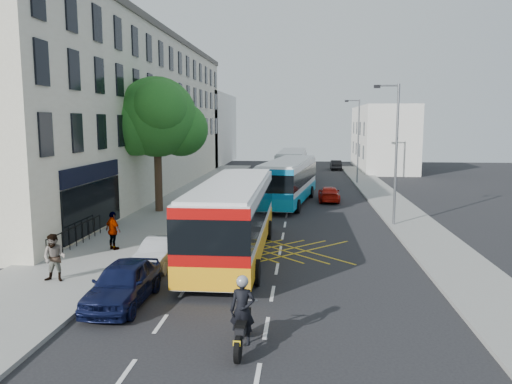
% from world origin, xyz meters
% --- Properties ---
extents(ground, '(120.00, 120.00, 0.00)m').
position_xyz_m(ground, '(0.00, 0.00, 0.00)').
color(ground, black).
rests_on(ground, ground).
extents(pavement_left, '(5.00, 70.00, 0.15)m').
position_xyz_m(pavement_left, '(-8.50, 15.00, 0.07)').
color(pavement_left, gray).
rests_on(pavement_left, ground).
extents(pavement_right, '(3.00, 70.00, 0.15)m').
position_xyz_m(pavement_right, '(7.50, 15.00, 0.07)').
color(pavement_right, gray).
rests_on(pavement_right, ground).
extents(terrace_main, '(8.30, 45.00, 13.50)m').
position_xyz_m(terrace_main, '(-14.00, 24.49, 6.76)').
color(terrace_main, beige).
rests_on(terrace_main, ground).
extents(terrace_far, '(8.00, 20.00, 10.00)m').
position_xyz_m(terrace_far, '(-14.00, 55.00, 5.00)').
color(terrace_far, silver).
rests_on(terrace_far, ground).
extents(building_right, '(6.00, 18.00, 8.00)m').
position_xyz_m(building_right, '(11.00, 48.00, 4.00)').
color(building_right, silver).
rests_on(building_right, ground).
extents(street_tree, '(6.30, 5.70, 8.80)m').
position_xyz_m(street_tree, '(-8.51, 14.97, 6.29)').
color(street_tree, '#382619').
rests_on(street_tree, pavement_left).
extents(lamp_near, '(1.45, 0.15, 8.00)m').
position_xyz_m(lamp_near, '(6.20, 12.00, 4.62)').
color(lamp_near, slate).
rests_on(lamp_near, pavement_right).
extents(lamp_far, '(1.45, 0.15, 8.00)m').
position_xyz_m(lamp_far, '(6.20, 32.00, 4.62)').
color(lamp_far, slate).
rests_on(lamp_far, pavement_right).
extents(railings, '(0.08, 5.60, 1.14)m').
position_xyz_m(railings, '(-9.70, 5.30, 0.72)').
color(railings, black).
rests_on(railings, pavement_left).
extents(bus_near, '(3.10, 12.14, 3.41)m').
position_xyz_m(bus_near, '(-2.08, 4.86, 1.80)').
color(bus_near, silver).
rests_on(bus_near, ground).
extents(bus_mid, '(4.28, 11.80, 3.24)m').
position_xyz_m(bus_mid, '(-0.05, 19.73, 1.71)').
color(bus_mid, silver).
rests_on(bus_mid, ground).
extents(bus_far, '(3.09, 11.42, 3.19)m').
position_xyz_m(bus_far, '(-0.07, 32.86, 1.68)').
color(bus_far, silver).
rests_on(bus_far, ground).
extents(motorbike, '(0.69, 2.31, 2.05)m').
position_xyz_m(motorbike, '(-0.53, -4.42, 0.96)').
color(motorbike, black).
rests_on(motorbike, ground).
extents(parked_car_blue, '(1.74, 4.25, 1.44)m').
position_xyz_m(parked_car_blue, '(-4.90, -1.48, 0.72)').
color(parked_car_blue, '#0D1335').
rests_on(parked_car_blue, ground).
extents(parked_car_silver, '(1.59, 3.80, 1.22)m').
position_xyz_m(parked_car_silver, '(-4.90, 2.81, 0.61)').
color(parked_car_silver, '#A1A4A9').
rests_on(parked_car_silver, ground).
extents(red_hatchback, '(1.64, 3.95, 1.14)m').
position_xyz_m(red_hatchback, '(3.03, 21.07, 0.57)').
color(red_hatchback, '#B31107').
rests_on(red_hatchback, ground).
extents(distant_car_grey, '(2.83, 5.33, 1.43)m').
position_xyz_m(distant_car_grey, '(-0.96, 45.95, 0.71)').
color(distant_car_grey, '#404248').
rests_on(distant_car_grey, ground).
extents(distant_car_dark, '(1.37, 3.73, 1.22)m').
position_xyz_m(distant_car_dark, '(5.15, 46.76, 0.61)').
color(distant_car_dark, black).
rests_on(distant_car_dark, ground).
extents(pedestrian_near, '(0.88, 0.69, 1.79)m').
position_xyz_m(pedestrian_near, '(-8.12, 0.17, 1.05)').
color(pedestrian_near, gray).
rests_on(pedestrian_near, pavement_left).
extents(pedestrian_far, '(1.11, 0.96, 1.79)m').
position_xyz_m(pedestrian_far, '(-7.70, 4.86, 1.05)').
color(pedestrian_far, gray).
rests_on(pedestrian_far, pavement_left).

